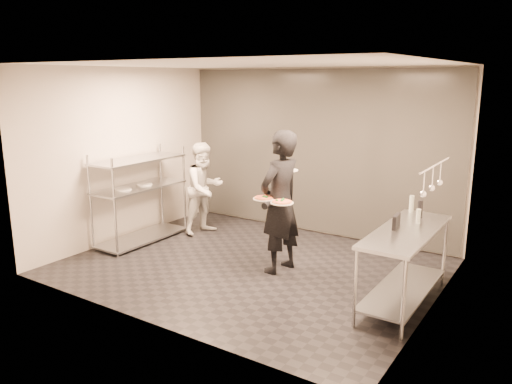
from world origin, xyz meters
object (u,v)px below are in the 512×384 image
Objects in this scene: bottle_green at (412,204)px; bottle_dark at (420,209)px; chef at (204,188)px; salad_plate at (288,169)px; pizza_plate_far at (282,202)px; pizza_plate_near at (264,198)px; pos_monitor at (396,222)px; pass_rack at (140,195)px; prep_counter at (405,254)px; waiter at (280,202)px; bottle_clear at (418,216)px.

bottle_dark is (0.17, -0.23, 0.00)m from bottle_green.
chef reaches higher than bottle_dark.
salad_plate is at bearing -165.29° from bottle_green.
salad_plate is at bearing 111.15° from pizza_plate_far.
pizza_plate_near reaches higher than pos_monitor.
pass_rack is at bearing -169.04° from bottle_green.
chef reaches higher than prep_counter.
bottle_dark is at bearing 91.40° from prep_counter.
prep_counter is at bearing 2.15° from pizza_plate_near.
chef is (-1.97, 0.81, -0.20)m from waiter.
chef is at bearing -103.65° from waiter.
pos_monitor is at bearing -85.46° from bottle_green.
pizza_plate_far is 1.10× the size of salad_plate.
bottle_dark is at bearing 7.61° from pass_rack.
chef is 3.74m from bottle_dark.
salad_plate is (1.94, -0.53, 0.61)m from chef.
bottle_dark is (1.75, 0.47, 0.05)m from waiter.
pos_monitor is 0.61m from bottle_dark.
bottle_clear reaches higher than prep_counter.
pizza_plate_near is 1.32× the size of bottle_dark.
pizza_plate_near is at bearing -161.12° from bottle_dark.
waiter reaches higher than bottle_green.
prep_counter is 0.40m from pos_monitor.
pass_rack is 7.02× the size of pos_monitor.
bottle_clear reaches higher than pizza_plate_near.
bottle_dark is (3.72, -0.34, 0.25)m from chef.
pos_monitor is (4.21, -0.02, 0.23)m from pass_rack.
pass_rack is 5.85× the size of salad_plate.
bottle_green is at bearing 10.96° from pass_rack.
bottle_dark is at bearing 23.32° from pizza_plate_far.
salad_plate reaches higher than pos_monitor.
prep_counter is 0.92m from bottle_green.
pizza_plate_near reaches higher than prep_counter.
chef is 3.55m from bottle_green.
pos_monitor is 1.28× the size of bottle_clear.
chef is at bearing 56.74° from pass_rack.
bottle_clear is (1.80, 0.21, 0.03)m from waiter.
bottle_clear is at bearing 4.19° from pass_rack.
pizza_plate_near is 1.98m from bottle_clear.
prep_counter is 0.50m from bottle_clear.
pizza_plate_far is at bearing -68.85° from salad_plate.
pizza_plate_near is at bearing -168.67° from bottle_clear.
salad_plate is at bearing -173.71° from bottle_dark.
pos_monitor is (1.48, 0.09, -0.05)m from pizza_plate_far.
pass_rack is at bearing -175.81° from bottle_clear.
bottle_green is at bearing 103.04° from prep_counter.
bottle_green is (3.54, -0.11, 0.25)m from chef.
bottle_green is (1.61, 0.42, -0.37)m from salad_plate.
chef is 2.38m from pizza_plate_far.
pos_monitor is (-0.12, -0.02, 0.38)m from prep_counter.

